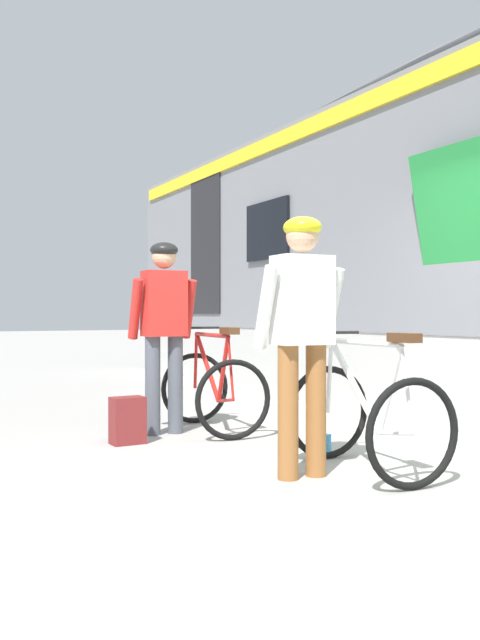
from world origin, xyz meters
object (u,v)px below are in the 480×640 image
(cyclist_far_in_white, at_px, (302,322))
(backpack_on_platform, at_px, (128,420))
(cyclist_near_in_red, at_px, (164,319))
(water_bottle_near_the_bikes, at_px, (327,446))
(bicycle_near_red, at_px, (213,389))
(bicycle_far_white, at_px, (367,415))

(cyclist_far_in_white, relative_size, backpack_on_platform, 4.40)
(cyclist_near_in_red, xyz_separation_m, water_bottle_near_the_bikes, (0.72, -1.56, -0.96))
(cyclist_far_in_white, bearing_deg, water_bottle_near_the_bikes, 40.73)
(bicycle_near_red, bearing_deg, cyclist_far_in_white, -97.56)
(bicycle_near_red, height_order, water_bottle_near_the_bikes, bicycle_near_red)
(bicycle_far_white, xyz_separation_m, water_bottle_near_the_bikes, (0.04, 0.55, -0.31))
(cyclist_far_in_white, bearing_deg, bicycle_far_white, -12.55)
(cyclist_far_in_white, distance_m, bicycle_far_white, 0.81)
(bicycle_near_red, relative_size, bicycle_far_white, 1.01)
(cyclist_near_in_red, bearing_deg, cyclist_far_in_white, -84.10)
(cyclist_far_in_white, height_order, water_bottle_near_the_bikes, cyclist_far_in_white)
(bicycle_near_red, xyz_separation_m, water_bottle_near_the_bikes, (0.26, -1.48, -0.31))
(cyclist_near_in_red, relative_size, bicycle_near_red, 1.56)
(bicycle_near_red, distance_m, backpack_on_platform, 0.96)
(cyclist_far_in_white, bearing_deg, cyclist_near_in_red, 95.90)
(cyclist_near_in_red, distance_m, bicycle_far_white, 2.31)
(cyclist_far_in_white, distance_m, backpack_on_platform, 2.01)
(bicycle_far_white, bearing_deg, water_bottle_near_the_bikes, 85.35)
(bicycle_near_red, bearing_deg, bicycle_far_white, -84.01)
(cyclist_far_in_white, relative_size, bicycle_far_white, 1.58)
(cyclist_near_in_red, bearing_deg, bicycle_near_red, -9.52)
(bicycle_far_white, height_order, backpack_on_platform, bicycle_far_white)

